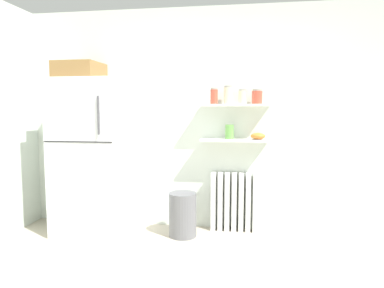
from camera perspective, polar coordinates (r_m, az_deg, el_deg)
The scene contains 12 objects.
back_wall at distance 4.17m, azimuth 2.82°, elevation 4.01°, with size 7.04×0.10×2.60m, color silver.
refrigerator at distance 4.18m, azimuth -16.10°, elevation -1.40°, with size 0.78×0.71×1.95m.
radiator at distance 4.16m, azimuth 6.91°, elevation -9.38°, with size 0.54×0.12×0.69m.
wall_shelf_lower at distance 4.00m, azimuth 7.03°, elevation 0.63°, with size 0.78×0.22×0.03m, color white.
wall_shelf_upper at distance 3.99m, azimuth 7.10°, elevation 6.33°, with size 0.78×0.22×0.03m, color white.
storage_jar_0 at distance 4.00m, azimuth 3.64°, elevation 7.84°, with size 0.08×0.08×0.18m.
storage_jar_1 at distance 3.99m, azimuth 5.96°, elevation 7.97°, with size 0.10×0.10×0.20m.
storage_jar_2 at distance 3.99m, azimuth 8.28°, elevation 7.67°, with size 0.09×0.09×0.17m.
storage_jar_3 at distance 3.99m, azimuth 10.61°, elevation 7.61°, with size 0.11×0.11×0.16m.
vase at distance 4.00m, azimuth 6.14°, elevation 1.99°, with size 0.09×0.09×0.16m, color #66A84C.
shelf_bowl at distance 4.00m, azimuth 10.73°, elevation 1.28°, with size 0.17×0.17×0.07m, color orange.
trash_bin at distance 3.99m, azimuth -1.53°, elevation -11.46°, with size 0.31×0.31×0.49m, color slate.
Camera 1 is at (0.43, -2.09, 1.43)m, focal length 32.62 mm.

